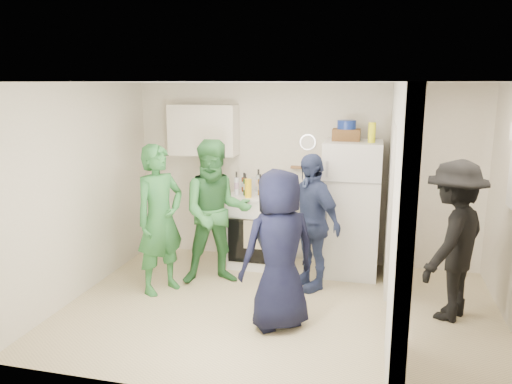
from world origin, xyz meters
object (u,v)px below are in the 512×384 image
person_navy (279,250)px  person_denim (310,222)px  wicker_basket (346,135)px  person_green_center (216,213)px  blue_bowl (347,125)px  yellow_cup_stack_top (372,133)px  person_nook (453,241)px  fridge (351,208)px  person_green_left (160,219)px  stove (261,230)px

person_navy → person_denim: bearing=-136.2°
wicker_basket → person_green_center: wicker_basket is taller
person_green_center → person_navy: bearing=-67.6°
wicker_basket → blue_bowl: blue_bowl is taller
person_navy → yellow_cup_stack_top: bearing=-155.0°
blue_bowl → person_nook: bearing=-42.3°
yellow_cup_stack_top → person_denim: 1.35m
fridge → person_denim: size_ratio=1.05×
yellow_cup_stack_top → person_green_left: (-2.40, -1.05, -0.99)m
person_navy → person_nook: 1.87m
yellow_cup_stack_top → wicker_basket: bearing=154.9°
yellow_cup_stack_top → person_nook: bearing=-46.8°
person_green_center → person_navy: size_ratio=1.09×
person_denim → person_green_center: bearing=-131.6°
person_navy → wicker_basket: bearing=-143.9°
fridge → blue_bowl: bearing=153.4°
person_green_center → person_nook: bearing=-29.6°
stove → fridge: 1.28m
wicker_basket → person_navy: (-0.53, -1.76, -1.01)m
person_green_left → person_green_center: bearing=-24.4°
stove → person_green_center: 0.95m
yellow_cup_stack_top → person_green_left: bearing=-156.5°
person_navy → person_nook: size_ratio=0.97×
wicker_basket → person_nook: (1.22, -1.11, -0.98)m
person_denim → person_nook: (1.58, -0.46, 0.02)m
wicker_basket → person_green_left: bearing=-150.1°
person_denim → fridge: bearing=95.3°
yellow_cup_stack_top → person_nook: 1.67m
stove → person_nook: person_nook is taller
stove → person_green_center: person_green_center is taller
wicker_basket → person_navy: size_ratio=0.21×
person_denim → person_navy: size_ratio=1.01×
blue_bowl → person_denim: bearing=-118.4°
stove → person_green_left: size_ratio=0.56×
blue_bowl → person_green_left: (-2.08, -1.20, -1.07)m
stove → fridge: fridge is taller
blue_bowl → person_green_left: size_ratio=0.13×
wicker_basket → person_green_left: (-2.08, -1.20, -0.94)m
wicker_basket → person_green_center: (-1.51, -0.78, -0.93)m
fridge → person_nook: bearing=-43.4°
yellow_cup_stack_top → person_nook: yellow_cup_stack_top is taller
person_navy → fridge: bearing=-147.4°
blue_bowl → person_denim: size_ratio=0.14×
wicker_basket → person_denim: bearing=-118.4°
fridge → wicker_basket: (-0.10, 0.05, 0.96)m
yellow_cup_stack_top → person_denim: bearing=-143.2°
fridge → person_green_left: person_green_left is taller
fridge → person_navy: size_ratio=1.06×
stove → person_nook: bearing=-25.0°
fridge → person_green_center: 1.77m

